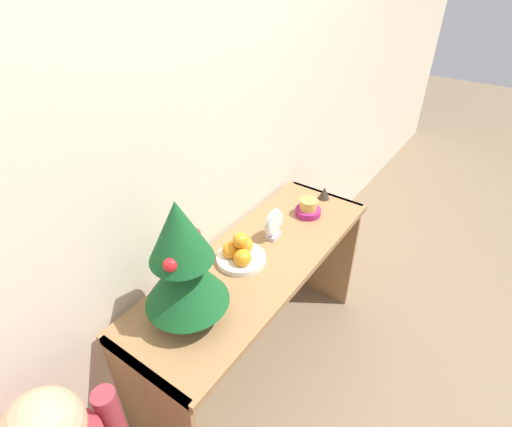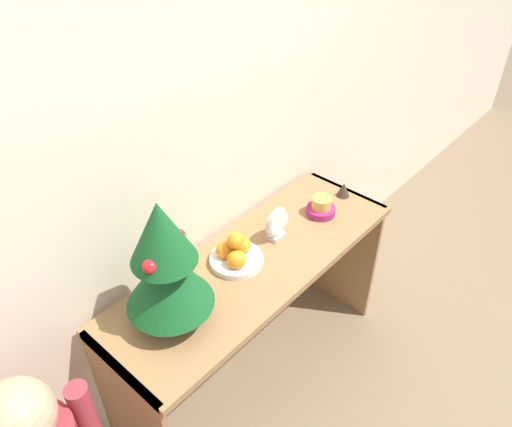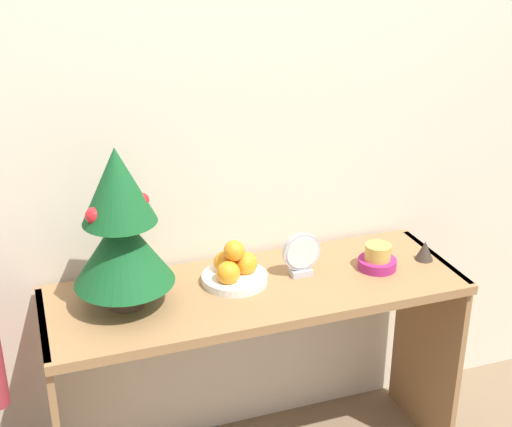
{
  "view_description": "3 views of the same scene",
  "coord_description": "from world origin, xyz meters",
  "px_view_note": "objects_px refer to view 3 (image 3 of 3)",
  "views": [
    {
      "loc": [
        -1.05,
        -0.5,
        1.8
      ],
      "look_at": [
        -0.02,
        0.22,
        0.94
      ],
      "focal_mm": 28.0,
      "sensor_mm": 36.0,
      "label": 1
    },
    {
      "loc": [
        -1.04,
        -0.71,
        2.01
      ],
      "look_at": [
        0.04,
        0.25,
        0.89
      ],
      "focal_mm": 35.0,
      "sensor_mm": 36.0,
      "label": 2
    },
    {
      "loc": [
        -0.62,
        -1.58,
        1.77
      ],
      "look_at": [
        0.01,
        0.24,
        0.93
      ],
      "focal_mm": 50.0,
      "sensor_mm": 36.0,
      "label": 3
    }
  ],
  "objects_px": {
    "mini_tree": "(121,228)",
    "singing_bowl": "(377,259)",
    "fruit_bowl": "(234,270)",
    "figurine": "(425,250)",
    "desk_clock": "(302,255)"
  },
  "relations": [
    {
      "from": "desk_clock",
      "to": "figurine",
      "type": "xyz_separation_m",
      "value": [
        0.42,
        -0.03,
        -0.04
      ]
    },
    {
      "from": "figurine",
      "to": "fruit_bowl",
      "type": "bearing_deg",
      "value": 174.53
    },
    {
      "from": "mini_tree",
      "to": "figurine",
      "type": "bearing_deg",
      "value": -1.85
    },
    {
      "from": "mini_tree",
      "to": "fruit_bowl",
      "type": "bearing_deg",
      "value": 5.0
    },
    {
      "from": "desk_clock",
      "to": "figurine",
      "type": "bearing_deg",
      "value": -4.51
    },
    {
      "from": "mini_tree",
      "to": "figurine",
      "type": "height_order",
      "value": "mini_tree"
    },
    {
      "from": "singing_bowl",
      "to": "figurine",
      "type": "bearing_deg",
      "value": 1.04
    },
    {
      "from": "fruit_bowl",
      "to": "mini_tree",
      "type": "bearing_deg",
      "value": -175.0
    },
    {
      "from": "mini_tree",
      "to": "desk_clock",
      "type": "distance_m",
      "value": 0.58
    },
    {
      "from": "fruit_bowl",
      "to": "singing_bowl",
      "type": "height_order",
      "value": "fruit_bowl"
    },
    {
      "from": "mini_tree",
      "to": "figurine",
      "type": "xyz_separation_m",
      "value": [
        0.97,
        -0.03,
        -0.21
      ]
    },
    {
      "from": "desk_clock",
      "to": "mini_tree",
      "type": "bearing_deg",
      "value": -179.8
    },
    {
      "from": "singing_bowl",
      "to": "mini_tree",
      "type": "bearing_deg",
      "value": 177.52
    },
    {
      "from": "desk_clock",
      "to": "figurine",
      "type": "relative_size",
      "value": 2.17
    },
    {
      "from": "mini_tree",
      "to": "singing_bowl",
      "type": "height_order",
      "value": "mini_tree"
    }
  ]
}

